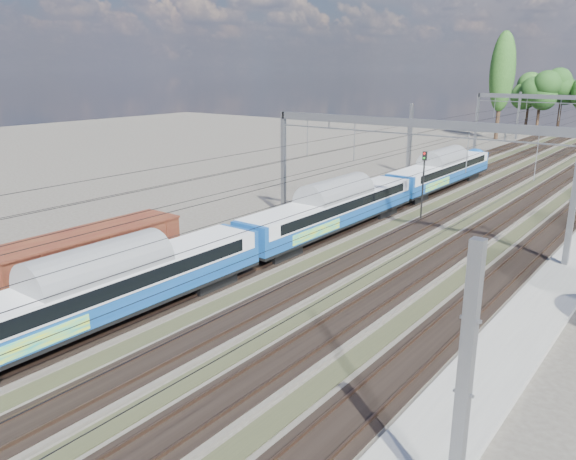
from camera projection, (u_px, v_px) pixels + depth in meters
The scene contains 8 objects.
ground at pixel (26, 430), 20.12m from camera, with size 220.00×220.00×0.00m, color #47423A.
track_bed at pixel (471, 201), 54.52m from camera, with size 21.00×130.00×0.34m.
platform at pixel (530, 321), 28.40m from camera, with size 3.00×70.00×0.30m, color gray.
catenary at pixel (506, 129), 58.46m from camera, with size 25.65×130.00×9.00m.
poplar at pixel (502, 72), 100.24m from camera, with size 4.40×4.40×19.04m.
emu_train at pixel (332, 204), 42.63m from camera, with size 2.97×62.89×4.35m.
freight_boxcar at pixel (66, 265), 30.42m from camera, with size 2.91×14.04×3.62m.
signal_near at pixel (423, 178), 46.29m from camera, with size 0.42×0.39×5.99m.
Camera 1 is at (17.98, -8.13, 12.46)m, focal length 35.00 mm.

